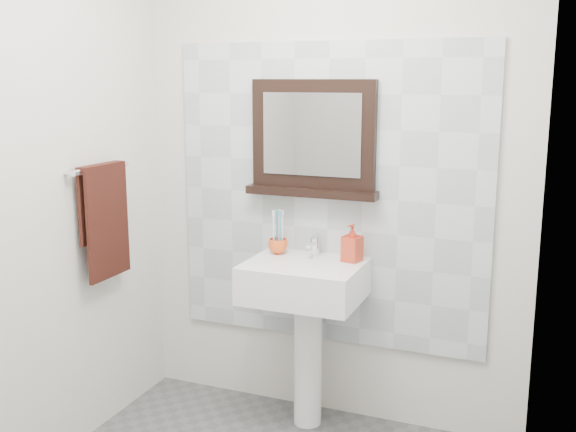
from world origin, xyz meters
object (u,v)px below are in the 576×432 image
(pedestal_sink, at_px, (305,299))
(framed_mirror, at_px, (313,141))
(toothbrush_cup, at_px, (278,246))
(hand_towel, at_px, (104,212))
(soap_dispenser, at_px, (352,243))

(pedestal_sink, height_order, framed_mirror, framed_mirror)
(pedestal_sink, bearing_deg, toothbrush_cup, 151.54)
(hand_towel, bearing_deg, framed_mirror, 30.79)
(pedestal_sink, height_order, hand_towel, hand_towel)
(pedestal_sink, xyz_separation_m, hand_towel, (-0.90, -0.33, 0.42))
(pedestal_sink, relative_size, soap_dispenser, 5.24)
(framed_mirror, xyz_separation_m, hand_towel, (-0.87, -0.52, -0.32))
(pedestal_sink, relative_size, hand_towel, 1.75)
(soap_dispenser, bearing_deg, hand_towel, -145.00)
(pedestal_sink, bearing_deg, soap_dispenser, 26.15)
(hand_towel, bearing_deg, soap_dispenser, 21.34)
(toothbrush_cup, height_order, framed_mirror, framed_mirror)
(framed_mirror, bearing_deg, hand_towel, -149.21)
(soap_dispenser, xyz_separation_m, framed_mirror, (-0.23, 0.09, 0.47))
(soap_dispenser, bearing_deg, toothbrush_cup, -166.33)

